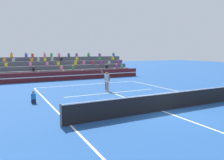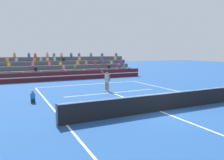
{
  "view_description": "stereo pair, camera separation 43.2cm",
  "coord_description": "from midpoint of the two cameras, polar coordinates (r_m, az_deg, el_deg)",
  "views": [
    {
      "loc": [
        -8.3,
        -9.69,
        3.43
      ],
      "look_at": [
        -0.02,
        6.38,
        1.1
      ],
      "focal_mm": 35.0,
      "sensor_mm": 36.0,
      "label": 1
    },
    {
      "loc": [
        -7.92,
        -9.88,
        3.43
      ],
      "look_at": [
        -0.02,
        6.38,
        1.1
      ],
      "focal_mm": 35.0,
      "sensor_mm": 36.0,
      "label": 2
    }
  ],
  "objects": [
    {
      "name": "tennis_player",
      "position": [
        19.06,
        -2.11,
        -0.04
      ],
      "size": [
        0.89,
        1.03,
        2.33
      ],
      "color": "brown",
      "rests_on": "ground"
    },
    {
      "name": "sponsor_banner_wall",
      "position": [
        27.65,
        -10.07,
        1.26
      ],
      "size": [
        18.0,
        0.26,
        1.1
      ],
      "color": "#51191E",
      "rests_on": "ground"
    },
    {
      "name": "court_lines",
      "position": [
        13.17,
        12.05,
        -7.91
      ],
      "size": [
        11.1,
        23.9,
        0.01
      ],
      "color": "white",
      "rests_on": "ground"
    },
    {
      "name": "ground_plane",
      "position": [
        13.17,
        12.05,
        -7.93
      ],
      "size": [
        120.0,
        120.0,
        0.0
      ],
      "primitive_type": "plane",
      "color": "navy"
    },
    {
      "name": "tennis_ball",
      "position": [
        18.39,
        -10.79,
        -3.43
      ],
      "size": [
        0.07,
        0.07,
        0.07
      ],
      "primitive_type": "sphere",
      "color": "#C6DB33",
      "rests_on": "ground"
    },
    {
      "name": "ball_kid_courtside",
      "position": [
        15.73,
        -20.58,
        -4.5
      ],
      "size": [
        0.3,
        0.36,
        0.84
      ],
      "color": "black",
      "rests_on": "ground"
    },
    {
      "name": "tennis_net",
      "position": [
        13.04,
        12.11,
        -5.62
      ],
      "size": [
        12.0,
        0.1,
        1.1
      ],
      "color": "slate",
      "rests_on": "ground"
    },
    {
      "name": "bleacher_stand",
      "position": [
        31.24,
        -12.16,
        2.76
      ],
      "size": [
        17.8,
        4.75,
        3.38
      ],
      "color": "#4C515B",
      "rests_on": "ground"
    }
  ]
}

